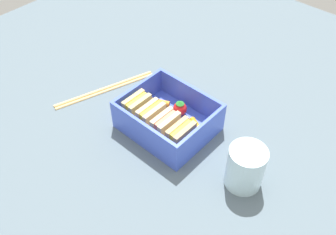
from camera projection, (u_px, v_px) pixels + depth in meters
The scene contains 12 objects.
ground_plane at pixel (168, 131), 70.73cm from camera, with size 120.00×120.00×2.00cm, color #4F606A.
bento_tray at pixel (168, 125), 69.59cm from camera, with size 15.82×13.30×1.20cm, color blue.
bento_rim at pixel (168, 114), 67.40cm from camera, with size 15.82×13.30×4.97cm.
sandwich_left at pixel (181, 137), 63.64cm from camera, with size 2.64×5.17×4.76cm.
sandwich_center_left at pixel (166, 127), 65.30cm from camera, with size 2.64×5.17×4.76cm.
sandwich_center at pixel (151, 117), 66.95cm from camera, with size 2.64×5.17×4.76cm.
sandwich_center_right at pixel (137, 108), 68.60cm from camera, with size 2.64×5.17×4.76cm.
carrot_stick_left at pixel (197, 127), 67.68cm from camera, with size 1.15×1.15×4.46cm, color orange.
strawberry_far_left at pixel (181, 109), 69.71cm from camera, with size 2.65×2.65×3.25cm.
carrot_stick_far_left at pixel (158, 102), 72.39cm from camera, with size 1.15×1.15×4.59cm, color orange.
chopstick_pair at pixel (105, 89), 77.31cm from camera, with size 8.19×21.17×0.70cm.
drinking_glass at pixel (245, 167), 58.77cm from camera, with size 6.07×6.07×7.62cm, color silver.
Camera 1 is at (-32.08, 35.59, 51.09)cm, focal length 40.00 mm.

